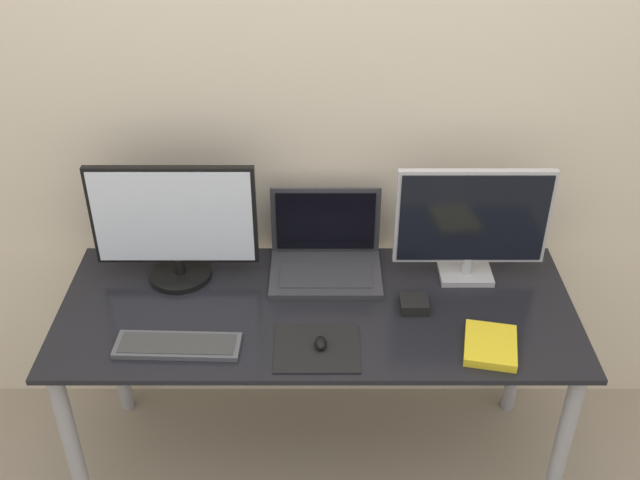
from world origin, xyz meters
name	(u,v)px	position (x,y,z in m)	size (l,w,h in m)	color
wall_back	(317,107)	(0.00, 0.74, 1.25)	(7.00, 0.05, 2.50)	beige
desk	(317,333)	(0.00, 0.34, 0.62)	(1.65, 0.67, 0.73)	black
monitor_left	(175,224)	(-0.46, 0.50, 0.94)	(0.54, 0.21, 0.42)	black
monitor_right	(472,223)	(0.50, 0.50, 0.95)	(0.50, 0.12, 0.41)	#B2B2B7
laptop	(326,252)	(0.03, 0.55, 0.80)	(0.37, 0.27, 0.27)	#333338
keyboard	(178,345)	(-0.42, 0.14, 0.74)	(0.38, 0.13, 0.02)	#4C4C51
mousepad	(317,348)	(0.00, 0.14, 0.74)	(0.26, 0.22, 0.00)	black
mouse	(321,343)	(0.01, 0.14, 0.75)	(0.04, 0.06, 0.03)	black
book	(491,345)	(0.52, 0.14, 0.75)	(0.19, 0.21, 0.03)	yellow
power_brick	(414,304)	(0.31, 0.33, 0.75)	(0.09, 0.08, 0.04)	black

